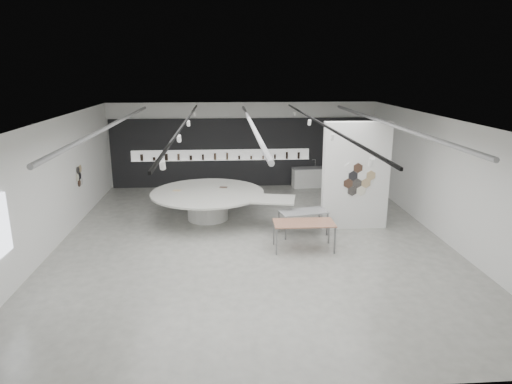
{
  "coord_description": "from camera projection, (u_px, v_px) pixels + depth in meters",
  "views": [
    {
      "loc": [
        -0.83,
        -13.47,
        5.28
      ],
      "look_at": [
        0.19,
        1.2,
        1.26
      ],
      "focal_mm": 32.0,
      "sensor_mm": 36.0,
      "label": 1
    }
  ],
  "objects": [
    {
      "name": "kitchen_counter",
      "position": [
        310.0,
        177.0,
        20.76
      ],
      "size": [
        1.63,
        0.77,
        1.25
      ],
      "rotation": [
        0.0,
        0.0,
        0.1
      ],
      "color": "white",
      "rests_on": "ground"
    },
    {
      "name": "partition_column",
      "position": [
        356.0,
        176.0,
        15.13
      ],
      "size": [
        2.2,
        0.38,
        3.6
      ],
      "color": "white",
      "rests_on": "ground"
    },
    {
      "name": "sample_table_stone",
      "position": [
        303.0,
        213.0,
        14.8
      ],
      "size": [
        1.64,
        1.05,
        0.78
      ],
      "rotation": [
        0.0,
        0.0,
        0.2
      ],
      "color": "gray",
      "rests_on": "ground"
    },
    {
      "name": "sample_table_wood",
      "position": [
        304.0,
        224.0,
        13.53
      ],
      "size": [
        1.81,
        0.92,
        0.84
      ],
      "rotation": [
        0.0,
        0.0,
        -0.01
      ],
      "color": "#9C6850",
      "rests_on": "ground"
    },
    {
      "name": "room",
      "position": [
        249.0,
        177.0,
        13.86
      ],
      "size": [
        12.02,
        14.02,
        3.82
      ],
      "color": "#A09F96",
      "rests_on": "ground"
    },
    {
      "name": "display_island",
      "position": [
        210.0,
        201.0,
        16.26
      ],
      "size": [
        5.43,
        4.74,
        1.03
      ],
      "rotation": [
        0.0,
        0.0,
        -0.2
      ],
      "color": "white",
      "rests_on": "ground"
    },
    {
      "name": "back_wall_display",
      "position": [
        241.0,
        153.0,
        20.67
      ],
      "size": [
        11.8,
        0.27,
        3.1
      ],
      "color": "black",
      "rests_on": "ground"
    }
  ]
}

